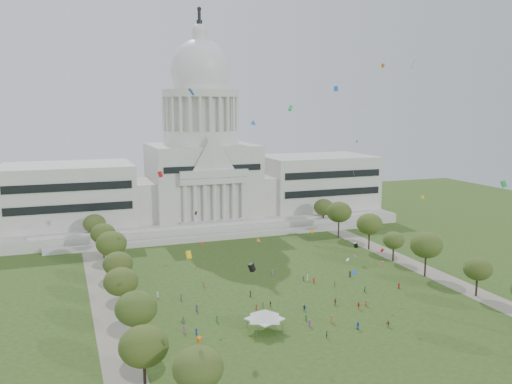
% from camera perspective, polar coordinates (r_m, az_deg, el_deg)
% --- Properties ---
extents(ground, '(400.00, 400.00, 0.00)m').
position_cam_1_polar(ground, '(136.36, 6.63, -12.87)').
color(ground, '#304C17').
rests_on(ground, ground).
extents(capitol, '(160.00, 64.50, 91.30)m').
position_cam_1_polar(capitol, '(235.29, -5.71, 2.07)').
color(capitol, beige).
rests_on(capitol, ground).
extents(path_left, '(8.00, 160.00, 0.04)m').
position_cam_1_polar(path_left, '(151.89, -15.56, -10.81)').
color(path_left, gray).
rests_on(path_left, ground).
extents(path_right, '(8.00, 160.00, 0.04)m').
position_cam_1_polar(path_right, '(184.56, 15.93, -7.26)').
color(path_right, gray).
rests_on(path_right, ground).
extents(row_tree_l_0, '(8.85, 8.85, 12.59)m').
position_cam_1_polar(row_tree_l_0, '(101.04, -11.74, -15.61)').
color(row_tree_l_0, black).
rests_on(row_tree_l_0, ground).
extents(row_tree_l_1, '(8.86, 8.86, 12.59)m').
position_cam_1_polar(row_tree_l_1, '(118.32, -12.51, -11.88)').
color(row_tree_l_1, black).
rests_on(row_tree_l_1, ground).
extents(row_tree_r_1, '(7.58, 7.58, 10.78)m').
position_cam_1_polar(row_tree_r_1, '(157.83, 22.31, -7.50)').
color(row_tree_r_1, black).
rests_on(row_tree_r_1, ground).
extents(row_tree_l_2, '(8.42, 8.42, 11.97)m').
position_cam_1_polar(row_tree_l_2, '(137.40, -14.03, -9.14)').
color(row_tree_l_2, black).
rests_on(row_tree_l_2, ground).
extents(row_tree_r_2, '(9.55, 9.55, 13.58)m').
position_cam_1_polar(row_tree_r_2, '(170.15, 17.49, -5.35)').
color(row_tree_r_2, black).
rests_on(row_tree_r_2, ground).
extents(row_tree_l_3, '(8.12, 8.12, 11.55)m').
position_cam_1_polar(row_tree_l_3, '(153.38, -14.33, -7.35)').
color(row_tree_l_3, black).
rests_on(row_tree_l_3, ground).
extents(row_tree_r_3, '(7.01, 7.01, 9.98)m').
position_cam_1_polar(row_tree_r_3, '(184.26, 14.29, -4.94)').
color(row_tree_r_3, black).
rests_on(row_tree_r_3, ground).
extents(row_tree_l_4, '(9.29, 9.29, 13.21)m').
position_cam_1_polar(row_tree_l_4, '(170.88, -14.98, -5.27)').
color(row_tree_l_4, black).
rests_on(row_tree_l_4, ground).
extents(row_tree_r_4, '(9.19, 9.19, 13.06)m').
position_cam_1_polar(row_tree_r_4, '(196.62, 11.87, -3.32)').
color(row_tree_r_4, black).
rests_on(row_tree_r_4, ground).
extents(row_tree_l_5, '(8.33, 8.33, 11.85)m').
position_cam_1_polar(row_tree_l_5, '(189.06, -15.81, -4.24)').
color(row_tree_l_5, black).
rests_on(row_tree_l_5, ground).
extents(row_tree_r_5, '(9.82, 9.82, 13.96)m').
position_cam_1_polar(row_tree_r_5, '(212.89, 8.73, -2.10)').
color(row_tree_r_5, black).
rests_on(row_tree_r_5, ground).
extents(row_tree_l_6, '(8.19, 8.19, 11.64)m').
position_cam_1_polar(row_tree_l_6, '(206.67, -16.65, -3.19)').
color(row_tree_l_6, black).
rests_on(row_tree_l_6, ground).
extents(row_tree_r_6, '(8.42, 8.42, 11.97)m').
position_cam_1_polar(row_tree_r_6, '(229.85, 7.13, -1.60)').
color(row_tree_r_6, black).
rests_on(row_tree_r_6, ground).
extents(near_tree_0, '(8.47, 8.47, 12.04)m').
position_cam_1_polar(near_tree_0, '(93.23, -6.13, -17.94)').
color(near_tree_0, black).
rests_on(near_tree_0, ground).
extents(event_tent, '(12.44, 12.44, 5.26)m').
position_cam_1_polar(event_tent, '(125.99, 0.91, -12.71)').
color(event_tent, '#4C4C4C').
rests_on(event_tent, ground).
extents(person_0, '(0.87, 0.95, 1.63)m').
position_cam_1_polar(person_0, '(159.44, 14.81, -9.52)').
color(person_0, '#B21E1E').
rests_on(person_0, ground).
extents(person_2, '(0.83, 0.58, 1.59)m').
position_cam_1_polar(person_2, '(154.47, 11.43, -10.01)').
color(person_2, '#33723F').
rests_on(person_2, ground).
extents(person_3, '(1.23, 1.38, 1.91)m').
position_cam_1_polar(person_3, '(141.96, 10.75, -11.66)').
color(person_3, '#B21E1E').
rests_on(person_3, ground).
extents(person_4, '(0.77, 1.23, 1.97)m').
position_cam_1_polar(person_4, '(143.53, 8.34, -11.34)').
color(person_4, olive).
rests_on(person_4, ground).
extents(person_5, '(1.33, 1.55, 1.60)m').
position_cam_1_polar(person_5, '(139.03, 5.12, -12.05)').
color(person_5, navy).
rests_on(person_5, ground).
extents(person_6, '(0.76, 0.99, 1.82)m').
position_cam_1_polar(person_6, '(130.09, 10.67, -13.65)').
color(person_6, navy).
rests_on(person_6, ground).
extents(person_7, '(0.67, 0.72, 1.60)m').
position_cam_1_polar(person_7, '(124.79, 7.45, -14.64)').
color(person_7, '#26262B').
rests_on(person_7, ground).
extents(person_8, '(0.86, 0.74, 1.51)m').
position_cam_1_polar(person_8, '(141.08, 1.52, -11.71)').
color(person_8, '#4C4C51').
rests_on(person_8, ground).
extents(person_9, '(1.11, 1.26, 1.75)m').
position_cam_1_polar(person_9, '(144.13, 11.58, -11.40)').
color(person_9, olive).
rests_on(person_9, ground).
extents(person_10, '(0.80, 1.02, 1.54)m').
position_cam_1_polar(person_10, '(157.02, 8.29, -9.61)').
color(person_10, olive).
rests_on(person_10, ground).
extents(person_11, '(1.63, 1.23, 1.64)m').
position_cam_1_polar(person_11, '(132.79, 13.76, -13.32)').
color(person_11, olive).
rests_on(person_11, ground).
extents(distant_crowd, '(65.05, 39.97, 1.87)m').
position_cam_1_polar(distant_crowd, '(142.72, -1.02, -11.43)').
color(distant_crowd, '#994C8C').
rests_on(distant_crowd, ground).
extents(kite_swarm, '(81.26, 106.88, 59.33)m').
position_cam_1_polar(kite_swarm, '(142.82, 5.33, -0.88)').
color(kite_swarm, green).
rests_on(kite_swarm, ground).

